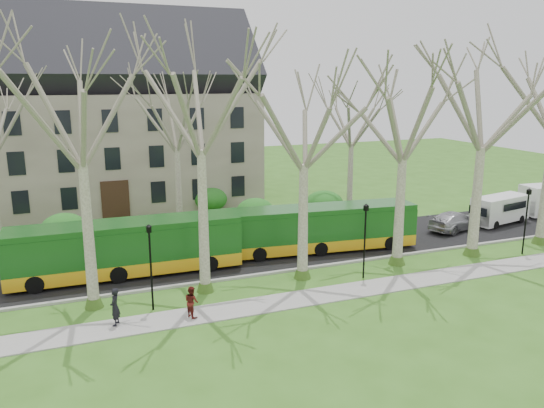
% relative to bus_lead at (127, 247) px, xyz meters
% --- Properties ---
extents(ground, '(120.00, 120.00, 0.00)m').
position_rel_bus_lead_xyz_m(ground, '(6.56, -4.39, -1.69)').
color(ground, '#35661D').
rests_on(ground, ground).
extents(sidewalk, '(70.00, 2.00, 0.06)m').
position_rel_bus_lead_xyz_m(sidewalk, '(6.56, -6.89, -1.66)').
color(sidewalk, gray).
rests_on(sidewalk, ground).
extents(road, '(80.00, 8.00, 0.06)m').
position_rel_bus_lead_xyz_m(road, '(6.56, 1.11, -1.66)').
color(road, black).
rests_on(road, ground).
extents(curb, '(80.00, 0.25, 0.14)m').
position_rel_bus_lead_xyz_m(curb, '(6.56, -2.89, -1.62)').
color(curb, '#A5A39E').
rests_on(curb, ground).
extents(building, '(26.50, 12.20, 16.00)m').
position_rel_bus_lead_xyz_m(building, '(0.56, 19.61, 6.38)').
color(building, slate).
rests_on(building, ground).
extents(tree_row_verge, '(49.00, 7.00, 14.00)m').
position_rel_bus_lead_xyz_m(tree_row_verge, '(6.56, -4.09, 5.31)').
color(tree_row_verge, gray).
rests_on(tree_row_verge, ground).
extents(tree_row_far, '(33.00, 7.00, 12.00)m').
position_rel_bus_lead_xyz_m(tree_row_far, '(5.23, 6.61, 4.31)').
color(tree_row_far, gray).
rests_on(tree_row_far, ground).
extents(lamp_row, '(36.22, 0.22, 4.30)m').
position_rel_bus_lead_xyz_m(lamp_row, '(6.56, -5.39, 0.88)').
color(lamp_row, black).
rests_on(lamp_row, ground).
extents(hedges, '(30.60, 8.60, 2.00)m').
position_rel_bus_lead_xyz_m(hedges, '(1.89, 9.61, -0.69)').
color(hedges, '#1B5217').
rests_on(hedges, ground).
extents(bus_lead, '(13.08, 2.94, 3.26)m').
position_rel_bus_lead_xyz_m(bus_lead, '(0.00, 0.00, 0.00)').
color(bus_lead, '#175119').
rests_on(bus_lead, road).
extents(bus_follow, '(12.53, 3.88, 3.08)m').
position_rel_bus_lead_xyz_m(bus_follow, '(12.68, -0.01, -0.09)').
color(bus_follow, '#175119').
rests_on(bus_follow, road).
extents(sedan, '(5.24, 3.28, 1.42)m').
position_rel_bus_lead_xyz_m(sedan, '(24.12, 0.70, -0.92)').
color(sedan, '#A2A2A6').
rests_on(sedan, road).
extents(van_a, '(5.34, 2.80, 2.22)m').
position_rel_bus_lead_xyz_m(van_a, '(28.63, 0.91, -0.52)').
color(van_a, silver).
rests_on(van_a, road).
extents(pedestrian_a, '(0.64, 0.77, 1.79)m').
position_rel_bus_lead_xyz_m(pedestrian_a, '(-1.32, -6.59, -0.73)').
color(pedestrian_a, black).
rests_on(pedestrian_a, sidewalk).
extents(pedestrian_b, '(0.81, 0.90, 1.53)m').
position_rel_bus_lead_xyz_m(pedestrian_b, '(2.17, -7.00, -0.86)').
color(pedestrian_b, '#561713').
rests_on(pedestrian_b, sidewalk).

